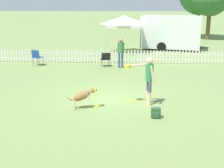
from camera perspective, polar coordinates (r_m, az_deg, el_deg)
The scene contains 12 objects.
ground_plane at distance 12.09m, azimuth -0.57°, elevation -2.53°, with size 240.00×240.00×0.00m, color olive.
handler_person at distance 11.11m, azimuth 6.58°, elevation 1.67°, with size 1.10×0.46×1.73m.
leaping_dog at distance 10.82m, azimuth -5.39°, elevation -2.13°, with size 1.14×0.48×0.76m.
frisbee_near_handler at distance 11.69m, azimuth 3.69°, elevation -3.11°, with size 0.23×0.23×0.02m.
frisbee_near_dog at distance 11.09m, azimuth -2.94°, elevation -4.08°, with size 0.23×0.23×0.02m.
backpack_on_grass at distance 10.08m, azimuth 8.02°, elevation -5.26°, with size 0.30×0.23×0.33m.
picket_fence at distance 18.86m, azimuth 0.97°, elevation 5.02°, with size 16.75×0.04×0.80m.
folding_chair_blue_left at distance 17.85m, azimuth -1.18°, elevation 4.74°, with size 0.63×0.64×0.82m.
folding_chair_center at distance 18.65m, azimuth -13.59°, elevation 4.98°, with size 0.64×0.65×0.93m.
canopy_tent_main at distance 22.57m, azimuth 2.19°, elevation 11.38°, with size 2.55×2.55×2.68m.
spectator_standing at distance 17.49m, azimuth 1.62°, elevation 6.27°, with size 0.40×0.27×1.67m.
equipment_trailer at distance 24.74m, azimuth 10.74°, elevation 9.32°, with size 5.36×3.05×2.58m.
Camera 1 is at (0.84, -11.51, 3.59)m, focal length 50.00 mm.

